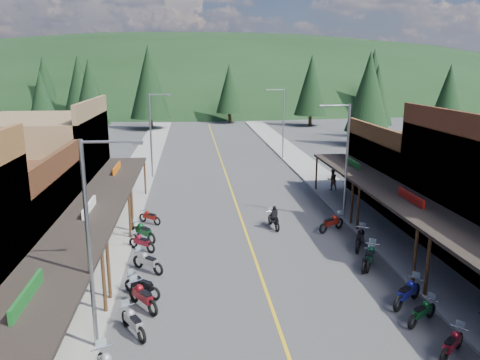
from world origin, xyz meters
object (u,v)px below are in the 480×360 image
object	(u,v)px
streetlight_0	(92,238)
bike_east_9	(360,238)
bike_west_9	(142,242)
rider_on_bike	(274,219)
pine_9	(377,95)
bike_west_5	(133,321)
bike_west_7	(142,285)
pine_2	(149,82)
bike_east_10	(332,222)
bike_west_8	(148,261)
pine_1	(79,84)
pedestrian_east_b	(332,179)
streetlight_1	(152,132)
bike_west_6	(143,296)
bike_west_11	(150,216)
bike_east_6	(407,292)
pine_6	(449,88)
bike_east_7	(367,259)
shop_west_3	(43,167)
pine_10	(90,92)
streetlight_3	(282,120)
pine_7	(44,83)
pine_4	(311,85)
bike_east_8	(370,255)
pine_5	(373,79)
pine_3	(229,88)
bike_west_10	(143,231)
pine_8	(42,102)
shop_east_3	(416,172)
pine_11	(369,92)
streetlight_2	(345,157)
bike_east_4	(452,343)

from	to	relation	value
streetlight_0	bike_east_9	distance (m)	16.31
bike_west_9	rider_on_bike	xyz separation A→B (m)	(8.28, 3.02, 0.09)
pine_9	bike_west_5	size ratio (longest dim) A/B	5.17
bike_west_7	pine_2	bearing A→B (deg)	40.65
bike_west_7	bike_east_10	bearing A→B (deg)	-19.11
streetlight_0	bike_west_8	bearing A→B (deg)	80.04
pine_1	pedestrian_east_b	xyz separation A→B (m)	(32.49, -54.58, -6.18)
streetlight_1	rider_on_bike	world-z (taller)	streetlight_1
streetlight_1	bike_west_6	size ratio (longest dim) A/B	3.53
bike_west_11	bike_east_6	world-z (taller)	bike_east_6
bike_east_6	bike_east_9	xyz separation A→B (m)	(0.28, 6.71, 0.01)
pine_6	bike_east_7	xyz separation A→B (m)	(-40.31, -64.11, -5.92)
shop_west_3	pine_10	size ratio (longest dim) A/B	0.94
streetlight_0	bike_east_6	size ratio (longest dim) A/B	3.47
streetlight_3	pine_1	bearing A→B (deg)	127.73
bike_west_6	bike_west_9	bearing A→B (deg)	60.36
bike_east_7	pine_10	bearing A→B (deg)	149.84
pedestrian_east_b	pine_7	bearing A→B (deg)	-61.35
pine_1	bike_east_7	size ratio (longest dim) A/B	6.39
pine_4	streetlight_0	bearing A→B (deg)	-110.71
bike_west_7	bike_east_8	distance (m)	11.91
bike_west_8	bike_east_7	size ratio (longest dim) A/B	1.09
bike_west_5	bike_west_8	size ratio (longest dim) A/B	0.98
pine_5	bike_east_9	size ratio (longest dim) A/B	6.01
rider_on_bike	pine_5	bearing A→B (deg)	55.67
pine_3	bike_west_10	xyz separation A→B (m)	(-10.41, -60.71, -5.83)
bike_east_9	bike_east_10	world-z (taller)	bike_east_9
streetlight_3	bike_west_7	bearing A→B (deg)	-111.76
pine_8	bike_west_10	size ratio (longest dim) A/B	4.39
pine_7	pedestrian_east_b	bearing A→B (deg)	-56.24
shop_east_3	streetlight_1	world-z (taller)	streetlight_1
streetlight_0	bike_west_5	bearing A→B (deg)	37.82
shop_west_3	bike_east_8	bearing A→B (deg)	-29.54
pine_11	pine_6	bearing A→B (deg)	45.00
pine_6	bike_west_11	distance (m)	76.48
shop_west_3	bike_west_8	size ratio (longest dim) A/B	5.12
streetlight_2	bike_west_9	bearing A→B (deg)	-162.19
streetlight_2	bike_west_7	bearing A→B (deg)	-142.04
pine_6	bike_east_10	distance (m)	71.15
pine_8	rider_on_bike	xyz separation A→B (m)	(23.92, -33.25, -5.34)
streetlight_0	pine_1	xyz separation A→B (m)	(-17.05, 76.00, 2.78)
bike_west_10	pine_1	bearing A→B (deg)	64.60
pine_11	bike_east_6	distance (m)	44.75
pine_1	bike_east_10	bearing A→B (deg)	-65.31
pine_10	rider_on_bike	bearing A→B (deg)	-65.27
shop_west_3	bike_east_9	bearing A→B (deg)	-23.16
rider_on_bike	bike_east_4	bearing A→B (deg)	-82.83
pine_9	bike_east_10	world-z (taller)	pine_9
pine_3	bike_east_7	world-z (taller)	pine_3
pedestrian_east_b	bike_west_6	bearing A→B (deg)	47.55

